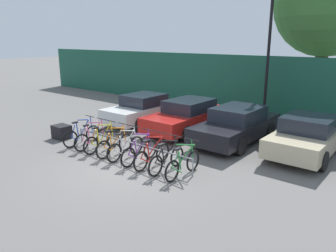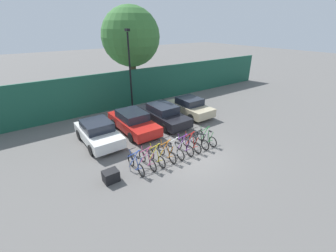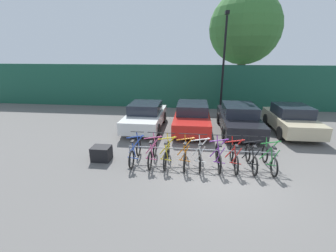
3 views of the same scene
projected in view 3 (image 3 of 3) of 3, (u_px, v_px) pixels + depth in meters
The scene contains 19 objects.
ground_plane at pixel (223, 173), 7.71m from camera, with size 120.00×120.00×0.00m, color #605E5B.
hoarding_wall at pixel (209, 87), 16.19m from camera, with size 36.00×0.16×3.14m, color #19513D.
bike_rack at pixel (200, 151), 8.27m from camera, with size 5.39×0.04×0.57m.
bicycle_blue at pixel (135, 152), 8.44m from camera, with size 0.68×1.71×1.05m.
bicycle_pink at pixel (153, 153), 8.36m from camera, with size 0.68×1.71×1.05m.
bicycle_yellow at pixel (167, 154), 8.31m from camera, with size 0.68×1.71×1.05m.
bicycle_orange at pixel (185, 155), 8.23m from camera, with size 0.68×1.71×1.05m.
bicycle_white at pixel (200, 156), 8.17m from camera, with size 0.68×1.71×1.05m.
bicycle_purple at pixel (218, 156), 8.10m from camera, with size 0.68×1.71×1.05m.
bicycle_red at pixel (234, 157), 8.04m from camera, with size 0.68×1.71×1.05m.
bicycle_black at pixel (251, 158), 7.97m from camera, with size 0.68×1.71×1.05m.
bicycle_green at pixel (269, 159), 7.91m from camera, with size 0.68×1.71×1.05m.
car_white at pixel (145, 116), 12.11m from camera, with size 1.91×3.99×1.40m.
car_red at pixel (192, 116), 12.05m from camera, with size 1.91×4.52×1.40m.
car_black at pixel (239, 118), 11.70m from camera, with size 1.91×4.52×1.40m.
car_beige at pixel (291, 119), 11.52m from camera, with size 1.91×3.92×1.40m.
lamp_post at pixel (224, 59), 14.55m from camera, with size 0.24×0.44×6.38m.
cargo_crate at pixel (102, 153), 8.59m from camera, with size 0.70×0.56×0.55m, color black.
tree_behind_hoarding at pixel (245, 29), 16.37m from camera, with size 5.15×5.15×8.22m.
Camera 3 is at (-1.10, -6.99, 3.94)m, focal length 24.00 mm.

